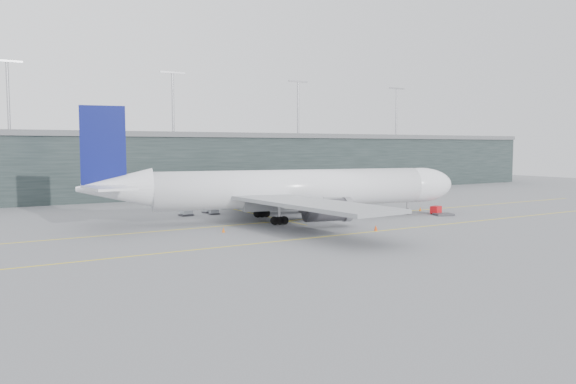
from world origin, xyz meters
TOP-DOWN VIEW (x-y plane):
  - ground at (0.00, 0.00)m, footprint 320.00×320.00m
  - taxiline_a at (0.00, -4.00)m, footprint 160.00×0.25m
  - taxiline_b at (0.00, -20.00)m, footprint 160.00×0.25m
  - taxiline_lead_main at (5.00, 20.00)m, footprint 0.25×60.00m
  - terminal at (-0.00, 58.00)m, footprint 240.00×36.00m
  - main_aircraft at (6.18, -3.20)m, footprint 62.95×58.28m
  - jet_bridge at (21.09, 21.91)m, footprint 5.05×43.19m
  - gse_cart at (32.05, -10.05)m, footprint 2.41×1.96m
  - baggage_dolly at (31.89, -12.02)m, footprint 3.77×3.43m
  - uld_a at (-6.40, 10.63)m, footprint 2.46×2.08m
  - uld_b at (-1.50, 12.62)m, footprint 2.12×1.86m
  - uld_c at (-1.57, 9.87)m, footprint 1.92×1.59m
  - cone_nose at (33.13, -5.14)m, footprint 0.47×0.47m
  - cone_wing_stbd at (10.46, -19.43)m, footprint 0.50×0.50m
  - cone_wing_port at (7.79, 10.29)m, footprint 0.39×0.39m
  - cone_tail at (-8.71, -9.69)m, footprint 0.45×0.45m

SIDE VIEW (x-z plane):
  - ground at x=0.00m, z-range 0.00..0.00m
  - taxiline_a at x=0.00m, z-range 0.00..0.02m
  - taxiline_b at x=0.00m, z-range 0.00..0.02m
  - taxiline_lead_main at x=5.00m, z-range 0.00..0.02m
  - baggage_dolly at x=31.89m, z-range 0.03..0.34m
  - cone_wing_port at x=7.79m, z-range 0.00..0.62m
  - cone_tail at x=-8.71m, z-range 0.00..0.72m
  - cone_nose at x=33.13m, z-range 0.00..0.75m
  - cone_wing_stbd at x=10.46m, z-range 0.00..0.80m
  - gse_cart at x=32.05m, z-range 0.08..1.50m
  - uld_b at x=-1.50m, z-range 0.04..1.69m
  - uld_c at x=-1.57m, z-range 0.04..1.70m
  - uld_a at x=-6.40m, z-range 0.05..2.09m
  - jet_bridge at x=21.09m, z-range 1.43..7.17m
  - main_aircraft at x=6.18m, z-range -3.90..13.86m
  - terminal at x=0.00m, z-range -6.88..22.12m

